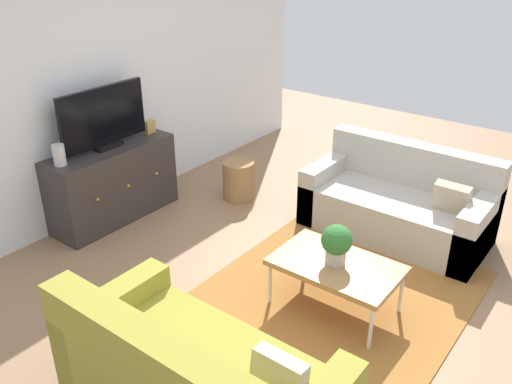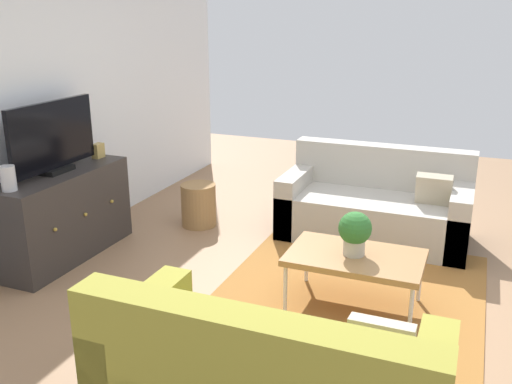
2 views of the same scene
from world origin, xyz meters
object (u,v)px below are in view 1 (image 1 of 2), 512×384
coffee_table (336,267)px  wicker_basket (239,180)px  glass_vase (59,155)px  potted_plant (337,243)px  couch_right_side (400,204)px  tv_console (113,183)px  flat_screen_tv (104,118)px  mantel_clock (149,127)px

coffee_table → wicker_basket: wicker_basket is taller
glass_vase → wicker_basket: bearing=-24.0°
potted_plant → glass_vase: glass_vase is taller
couch_right_side → wicker_basket: (-0.39, 1.66, -0.07)m
coffee_table → potted_plant: size_ratio=2.99×
coffee_table → glass_vase: bearing=103.1°
potted_plant → wicker_basket: potted_plant is taller
wicker_basket → glass_vase: bearing=156.0°
potted_plant → tv_console: tv_console is taller
couch_right_side → flat_screen_tv: size_ratio=1.78×
potted_plant → flat_screen_tv: flat_screen_tv is taller
mantel_clock → wicker_basket: bearing=-52.4°
tv_console → glass_vase: bearing=180.0°
glass_vase → mantel_clock: bearing=0.0°
flat_screen_tv → wicker_basket: bearing=-34.2°
mantel_clock → potted_plant: bearing=-101.0°
potted_plant → wicker_basket: (1.03, 1.76, -0.37)m
potted_plant → mantel_clock: size_ratio=2.39×
potted_plant → flat_screen_tv: bearing=91.1°
tv_console → couch_right_side: bearing=-58.2°
couch_right_side → tv_console: bearing=121.8°
couch_right_side → tv_console: size_ratio=1.29×
flat_screen_tv → glass_vase: 0.57m
potted_plant → flat_screen_tv: (-0.05, 2.49, 0.46)m
glass_vase → tv_console: bearing=-0.0°
potted_plant → tv_console: size_ratio=0.24×
couch_right_side → glass_vase: 3.16m
potted_plant → coffee_table: bearing=-88.6°
coffee_table → mantel_clock: size_ratio=7.15×
mantel_clock → coffee_table: bearing=-100.9°
mantel_clock → wicker_basket: (0.55, -0.71, -0.60)m
tv_console → mantel_clock: size_ratio=9.99×
flat_screen_tv → mantel_clock: (0.53, -0.02, -0.23)m
tv_console → glass_vase: 0.71m
tv_console → flat_screen_tv: (0.00, 0.02, 0.67)m
couch_right_side → mantel_clock: mantel_clock is taller
flat_screen_tv → glass_vase: (-0.53, -0.02, -0.20)m
coffee_table → glass_vase: 2.59m
tv_console → mantel_clock: mantel_clock is taller
coffee_table → flat_screen_tv: (-0.05, 2.50, 0.66)m
couch_right_side → coffee_table: (-1.42, -0.11, 0.10)m
potted_plant → glass_vase: (-0.58, 2.47, 0.26)m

